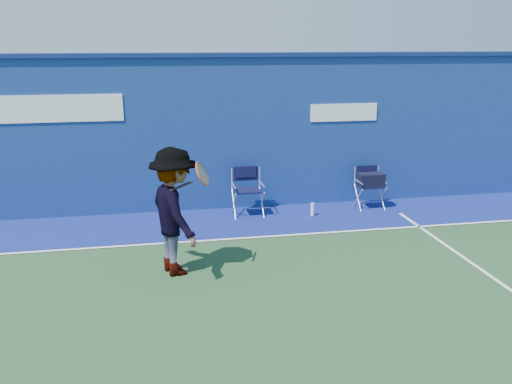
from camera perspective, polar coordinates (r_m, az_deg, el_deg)
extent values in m
plane|color=#234325|center=(6.40, -7.81, -15.58)|extent=(80.00, 80.00, 0.00)
cube|color=navy|center=(10.83, -9.59, 5.85)|extent=(24.00, 0.40, 3.00)
cube|color=navy|center=(10.68, -9.97, 14.02)|extent=(24.00, 0.50, 0.08)
cube|color=white|center=(11.22, 9.24, 8.27)|extent=(1.40, 0.02, 0.35)
cube|color=navy|center=(10.13, -9.06, -3.55)|extent=(24.00, 1.80, 0.01)
cube|color=white|center=(9.28, -8.88, -5.31)|extent=(24.00, 0.06, 0.01)
cube|color=black|center=(10.48, -0.86, 0.16)|extent=(0.49, 0.41, 0.03)
cube|color=silver|center=(10.66, -1.09, 1.54)|extent=(0.55, 0.02, 0.40)
cube|color=black|center=(10.64, -1.09, 1.96)|extent=(0.49, 0.03, 0.28)
cube|color=black|center=(10.63, -1.09, 2.17)|extent=(0.40, 0.06, 0.22)
cube|color=black|center=(11.19, 11.92, 0.59)|extent=(0.44, 0.37, 0.03)
cube|color=silver|center=(11.35, 11.55, 1.77)|extent=(0.50, 0.02, 0.37)
cube|color=black|center=(11.33, 11.57, 2.13)|extent=(0.44, 0.02, 0.26)
cube|color=black|center=(11.14, 12.01, 1.24)|extent=(0.50, 0.29, 0.28)
cylinder|color=white|center=(10.60, 5.96, -1.85)|extent=(0.07, 0.07, 0.26)
imported|color=#EA4738|center=(7.86, -8.58, -2.07)|extent=(1.03, 1.36, 1.87)
torus|color=#B04717|center=(7.61, -5.71, 1.91)|extent=(0.28, 0.41, 0.35)
cylinder|color=gray|center=(7.61, -5.71, 1.91)|extent=(0.22, 0.34, 0.29)
cylinder|color=black|center=(7.54, -7.86, 0.62)|extent=(0.32, 0.13, 0.17)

